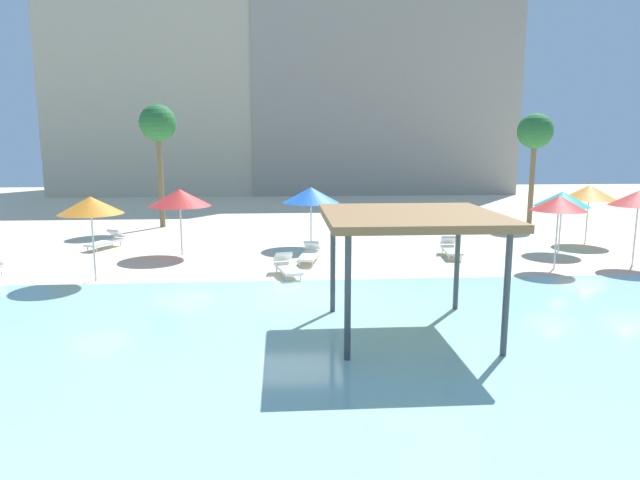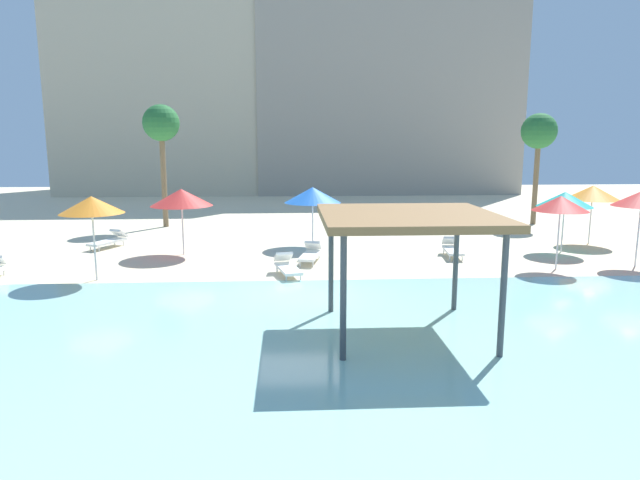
% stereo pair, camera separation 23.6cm
% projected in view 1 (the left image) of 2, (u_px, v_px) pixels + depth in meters
% --- Properties ---
extents(ground_plane, '(80.00, 80.00, 0.00)m').
position_uv_depth(ground_plane, '(300.00, 294.00, 17.08)').
color(ground_plane, beige).
extents(lagoon_water, '(44.00, 13.50, 0.04)m').
position_uv_depth(lagoon_water, '(308.00, 360.00, 11.92)').
color(lagoon_water, '#99D1C6').
rests_on(lagoon_water, ground).
extents(shade_pavilion, '(4.09, 4.09, 2.94)m').
position_uv_depth(shade_pavilion, '(411.00, 221.00, 13.20)').
color(shade_pavilion, '#42474C').
rests_on(shade_pavilion, ground).
extents(beach_umbrella_red_0, '(2.04, 2.04, 2.81)m').
position_uv_depth(beach_umbrella_red_0, '(639.00, 198.00, 20.43)').
color(beach_umbrella_red_0, silver).
rests_on(beach_umbrella_red_0, ground).
extents(beach_umbrella_red_1, '(2.49, 2.49, 2.68)m').
position_uv_depth(beach_umbrella_red_1, '(180.00, 198.00, 22.47)').
color(beach_umbrella_red_1, silver).
rests_on(beach_umbrella_red_1, ground).
extents(beach_umbrella_orange_2, '(2.07, 2.07, 2.81)m').
position_uv_depth(beach_umbrella_orange_2, '(91.00, 205.00, 18.21)').
color(beach_umbrella_orange_2, silver).
rests_on(beach_umbrella_orange_2, ground).
extents(beach_umbrella_blue_3, '(2.45, 2.45, 2.60)m').
position_uv_depth(beach_umbrella_blue_3, '(311.00, 195.00, 24.25)').
color(beach_umbrella_blue_3, silver).
rests_on(beach_umbrella_blue_3, ground).
extents(beach_umbrella_red_4, '(1.95, 1.95, 2.67)m').
position_uv_depth(beach_umbrella_red_4, '(559.00, 203.00, 19.98)').
color(beach_umbrella_red_4, silver).
rests_on(beach_umbrella_red_4, ground).
extents(beach_umbrella_teal_5, '(2.23, 2.23, 2.52)m').
position_uv_depth(beach_umbrella_teal_5, '(562.00, 199.00, 23.14)').
color(beach_umbrella_teal_5, silver).
rests_on(beach_umbrella_teal_5, ground).
extents(beach_umbrella_orange_6, '(2.31, 2.31, 2.62)m').
position_uv_depth(beach_umbrella_orange_6, '(589.00, 192.00, 25.02)').
color(beach_umbrella_orange_6, silver).
rests_on(beach_umbrella_orange_6, ground).
extents(lounge_chair_0, '(0.98, 1.98, 0.74)m').
position_uv_depth(lounge_chair_0, '(310.00, 253.00, 21.49)').
color(lounge_chair_0, white).
rests_on(lounge_chair_0, ground).
extents(lounge_chair_3, '(1.03, 1.98, 0.74)m').
position_uv_depth(lounge_chair_3, '(287.00, 266.00, 19.34)').
color(lounge_chair_3, white).
rests_on(lounge_chair_3, ground).
extents(lounge_chair_4, '(1.37, 1.97, 0.74)m').
position_uv_depth(lounge_chair_4, '(107.00, 240.00, 24.23)').
color(lounge_chair_4, white).
rests_on(lounge_chair_4, ground).
extents(lounge_chair_5, '(0.81, 1.95, 0.74)m').
position_uv_depth(lounge_chair_5, '(451.00, 248.00, 22.57)').
color(lounge_chair_5, white).
rests_on(lounge_chair_5, ground).
extents(palm_tree_0, '(1.90, 1.90, 6.02)m').
position_uv_depth(palm_tree_0, '(535.00, 134.00, 30.36)').
color(palm_tree_0, brown).
rests_on(palm_tree_0, ground).
extents(palm_tree_1, '(1.90, 1.90, 6.43)m').
position_uv_depth(palm_tree_1, '(158.00, 126.00, 29.15)').
color(palm_tree_1, brown).
rests_on(palm_tree_1, ground).
extents(hotel_block_0, '(23.38, 11.18, 20.37)m').
position_uv_depth(hotel_block_0, '(197.00, 75.00, 49.60)').
color(hotel_block_0, beige).
rests_on(hotel_block_0, ground).
extents(hotel_block_1, '(22.11, 9.96, 16.62)m').
position_uv_depth(hotel_block_1, '(379.00, 97.00, 50.23)').
color(hotel_block_1, '#9E9384').
rests_on(hotel_block_1, ground).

